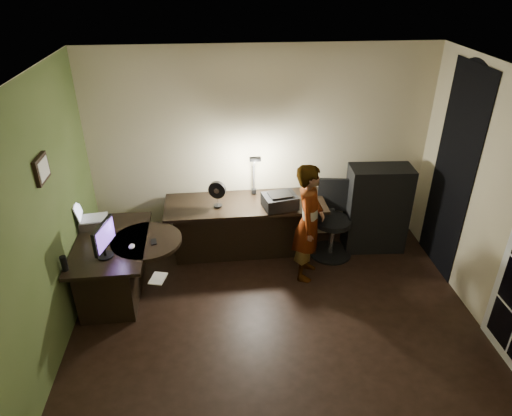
{
  "coord_description": "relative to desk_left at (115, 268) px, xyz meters",
  "views": [
    {
      "loc": [
        -0.57,
        -3.62,
        3.59
      ],
      "look_at": [
        -0.15,
        1.05,
        1.0
      ],
      "focal_mm": 32.0,
      "sensor_mm": 36.0,
      "label": 1
    }
  ],
  "objects": [
    {
      "name": "floor",
      "position": [
        1.83,
        -0.86,
        -0.38
      ],
      "size": [
        4.5,
        4.0,
        0.01
      ],
      "primitive_type": "cube",
      "color": "black",
      "rests_on": "ground"
    },
    {
      "name": "ceiling",
      "position": [
        1.83,
        -0.86,
        2.33
      ],
      "size": [
        4.5,
        4.0,
        0.01
      ],
      "primitive_type": "cube",
      "color": "silver",
      "rests_on": "floor"
    },
    {
      "name": "wall_back",
      "position": [
        1.83,
        1.15,
        0.97
      ],
      "size": [
        4.5,
        0.01,
        2.7
      ],
      "primitive_type": "cube",
      "color": "#C5B78E",
      "rests_on": "floor"
    },
    {
      "name": "wall_left",
      "position": [
        -0.42,
        -0.86,
        0.97
      ],
      "size": [
        0.01,
        4.0,
        2.7
      ],
      "primitive_type": "cube",
      "color": "#C5B78E",
      "rests_on": "floor"
    },
    {
      "name": "wall_right",
      "position": [
        4.08,
        -0.86,
        0.97
      ],
      "size": [
        0.01,
        4.0,
        2.7
      ],
      "primitive_type": "cube",
      "color": "#C5B78E",
      "rests_on": "floor"
    },
    {
      "name": "green_wall_overlay",
      "position": [
        -0.41,
        -0.86,
        0.97
      ],
      "size": [
        0.0,
        4.0,
        2.7
      ],
      "primitive_type": "cube",
      "color": "#485B29",
      "rests_on": "floor"
    },
    {
      "name": "arched_doorway",
      "position": [
        4.07,
        0.29,
        0.92
      ],
      "size": [
        0.01,
        0.9,
        2.6
      ],
      "primitive_type": "cube",
      "color": "black",
      "rests_on": "floor"
    },
    {
      "name": "framed_picture",
      "position": [
        -0.39,
        -0.41,
        1.47
      ],
      "size": [
        0.04,
        0.3,
        0.25
      ],
      "primitive_type": "cube",
      "color": "black",
      "rests_on": "wall_left"
    },
    {
      "name": "desk_left",
      "position": [
        0.0,
        0.0,
        0.0
      ],
      "size": [
        0.84,
        1.33,
        0.75
      ],
      "primitive_type": "cube",
      "rotation": [
        0.0,
        0.0,
        0.02
      ],
      "color": "black",
      "rests_on": "floor"
    },
    {
      "name": "desk_right",
      "position": [
        1.59,
        0.74,
        0.01
      ],
      "size": [
        2.1,
        0.77,
        0.78
      ],
      "primitive_type": "cube",
      "rotation": [
        0.0,
        0.0,
        0.02
      ],
      "color": "black",
      "rests_on": "floor"
    },
    {
      "name": "cabinet",
      "position": [
        3.36,
        0.73,
        0.23
      ],
      "size": [
        0.83,
        0.44,
        1.21
      ],
      "primitive_type": "cube",
      "rotation": [
        0.0,
        0.0,
        -0.05
      ],
      "color": "black",
      "rests_on": "floor"
    },
    {
      "name": "laptop_stand",
      "position": [
        -0.28,
        0.33,
        0.43
      ],
      "size": [
        0.29,
        0.26,
        0.11
      ],
      "primitive_type": "cube",
      "rotation": [
        0.0,
        0.0,
        0.17
      ],
      "color": "silver",
      "rests_on": "desk_left"
    },
    {
      "name": "laptop",
      "position": [
        -0.24,
        0.33,
        0.61
      ],
      "size": [
        0.38,
        0.36,
        0.23
      ],
      "primitive_type": "cube",
      "rotation": [
        0.0,
        0.0,
        0.15
      ],
      "color": "silver",
      "rests_on": "laptop_stand"
    },
    {
      "name": "monitor",
      "position": [
        0.01,
        -0.3,
        0.53
      ],
      "size": [
        0.19,
        0.45,
        0.29
      ],
      "primitive_type": "cube",
      "rotation": [
        0.0,
        0.0,
        -0.24
      ],
      "color": "black",
      "rests_on": "desk_left"
    },
    {
      "name": "mouse",
      "position": [
        0.26,
        -0.16,
        0.4
      ],
      "size": [
        0.07,
        0.1,
        0.04
      ],
      "primitive_type": "ellipsoid",
      "rotation": [
        0.0,
        0.0,
        0.06
      ],
      "color": "silver",
      "rests_on": "desk_left"
    },
    {
      "name": "phone",
      "position": [
        0.49,
        -0.06,
        0.38
      ],
      "size": [
        0.08,
        0.13,
        0.01
      ],
      "primitive_type": "cube",
      "rotation": [
        0.0,
        0.0,
        0.18
      ],
      "color": "black",
      "rests_on": "desk_left"
    },
    {
      "name": "pen",
      "position": [
        -0.01,
        0.01,
        0.38
      ],
      "size": [
        0.06,
        0.12,
        0.01
      ],
      "primitive_type": "cube",
      "rotation": [
        0.0,
        0.0,
        0.4
      ],
      "color": "black",
      "rests_on": "desk_left"
    },
    {
      "name": "speaker",
      "position": [
        -0.36,
        -0.51,
        0.46
      ],
      "size": [
        0.08,
        0.08,
        0.17
      ],
      "primitive_type": "cylinder",
      "rotation": [
        0.0,
        0.0,
        0.36
      ],
      "color": "black",
      "rests_on": "desk_left"
    },
    {
      "name": "notepad",
      "position": [
        0.61,
        -0.75,
        0.38
      ],
      "size": [
        0.19,
        0.23,
        0.01
      ],
      "primitive_type": "cube",
      "rotation": [
        0.0,
        0.0,
        -0.25
      ],
      "color": "silver",
      "rests_on": "desk_left"
    },
    {
      "name": "desk_fan",
      "position": [
        1.23,
        0.65,
        0.59
      ],
      "size": [
        0.25,
        0.19,
        0.34
      ],
      "primitive_type": "cube",
      "rotation": [
        0.0,
        0.0,
        -0.32
      ],
      "color": "black",
      "rests_on": "desk_right"
    },
    {
      "name": "headphones",
      "position": [
        2.14,
        0.57,
        0.46
      ],
      "size": [
        0.19,
        0.13,
        0.08
      ],
      "primitive_type": "cube",
      "rotation": [
        0.0,
        0.0,
        -0.31
      ],
      "color": "navy",
      "rests_on": "desk_right"
    },
    {
      "name": "printer",
      "position": [
        2.01,
        0.56,
        0.51
      ],
      "size": [
        0.47,
        0.4,
        0.18
      ],
      "primitive_type": "cube",
      "rotation": [
        0.0,
        0.0,
        0.21
      ],
      "color": "black",
      "rests_on": "desk_right"
    },
    {
      "name": "desk_lamp",
      "position": [
        1.72,
        0.97,
        0.74
      ],
      "size": [
        0.23,
        0.32,
        0.64
      ],
      "primitive_type": "cube",
      "rotation": [
        0.0,
        0.0,
        -0.29
      ],
      "color": "black",
      "rests_on": "desk_right"
    },
    {
      "name": "office_chair",
      "position": [
        2.74,
        0.61,
        0.14
      ],
      "size": [
        0.66,
        0.66,
        1.03
      ],
      "primitive_type": "cube",
      "rotation": [
        0.0,
        0.0,
        -0.15
      ],
      "color": "black",
      "rests_on": "floor"
    },
    {
      "name": "person",
      "position": [
        2.32,
        0.19,
        0.38
      ],
      "size": [
        0.52,
        0.63,
        1.52
      ],
      "primitive_type": "imported",
      "rotation": [
        0.0,
        0.0,
        1.24
      ],
      "color": "#D8A88C",
      "rests_on": "floor"
    }
  ]
}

